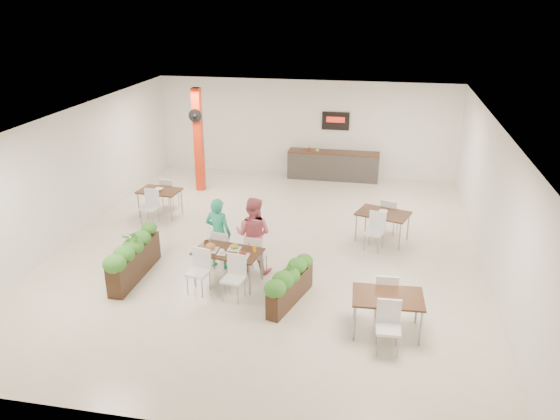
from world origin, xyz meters
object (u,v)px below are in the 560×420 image
object	(u,v)px
planter_left	(134,255)
planter_right	(290,281)
service_counter	(333,165)
diner_woman	(253,235)
diner_man	(218,233)
red_column	(198,139)
side_table_a	(160,194)
side_table_c	(388,302)
main_table	(227,256)
side_table_b	(383,217)

from	to	relation	value
planter_left	planter_right	world-z (taller)	planter_left
service_counter	diner_woman	distance (m)	6.92
diner_man	red_column	bearing A→B (deg)	-57.46
diner_man	planter_right	world-z (taller)	diner_man
side_table_a	planter_left	bearing A→B (deg)	-70.34
red_column	planter_right	distance (m)	7.42
red_column	side_table_a	size ratio (longest dim) A/B	1.93
red_column	side_table_c	xyz separation A→B (m)	(5.84, -6.86, -1.01)
planter_right	side_table_a	xyz separation A→B (m)	(-4.35, 3.89, 0.15)
red_column	main_table	bearing A→B (deg)	-66.05
red_column	main_table	xyz separation A→B (m)	(2.49, -5.61, -1.01)
planter_left	planter_right	size ratio (longest dim) A/B	1.28
diner_man	side_table_a	xyz separation A→B (m)	(-2.51, 2.68, -0.21)
main_table	planter_right	xyz separation A→B (m)	(1.45, -0.57, -0.16)
red_column	service_counter	world-z (taller)	red_column
main_table	diner_man	bearing A→B (deg)	120.82
side_table_c	diner_man	bearing A→B (deg)	150.26
main_table	side_table_b	xyz separation A→B (m)	(3.20, 2.79, -0.00)
diner_woman	side_table_b	bearing A→B (deg)	-132.96
planter_right	service_counter	bearing A→B (deg)	89.61
diner_man	planter_left	xyz separation A→B (m)	(-1.67, -0.80, -0.30)
service_counter	diner_man	bearing A→B (deg)	-105.53
planter_left	side_table_a	world-z (taller)	planter_left
diner_woman	red_column	bearing A→B (deg)	-50.09
red_column	diner_woman	xyz separation A→B (m)	(2.90, -4.96, -0.78)
main_table	side_table_b	world-z (taller)	same
planter_left	side_table_b	distance (m)	6.03
side_table_b	side_table_c	size ratio (longest dim) A/B	1.02
main_table	planter_right	distance (m)	1.57
side_table_a	planter_right	bearing A→B (deg)	-35.73
side_table_b	red_column	bearing A→B (deg)	171.16
diner_man	side_table_a	distance (m)	3.68
service_counter	main_table	distance (m)	7.63
service_counter	side_table_a	size ratio (longest dim) A/B	1.81
side_table_a	side_table_c	size ratio (longest dim) A/B	1.01
red_column	diner_woman	distance (m)	5.80
service_counter	diner_man	xyz separation A→B (m)	(-1.90, -6.82, 0.34)
planter_right	side_table_a	bearing A→B (deg)	138.18
diner_woman	planter_left	bearing A→B (deg)	27.50
diner_woman	diner_man	bearing A→B (deg)	9.57
planter_right	side_table_c	size ratio (longest dim) A/B	1.00
red_column	side_table_b	world-z (taller)	red_column
red_column	side_table_a	xyz separation A→B (m)	(-0.41, -2.28, -1.02)
diner_man	planter_right	bearing A→B (deg)	156.08
side_table_a	side_table_c	distance (m)	7.75
service_counter	side_table_b	size ratio (longest dim) A/B	1.79
side_table_b	planter_left	bearing A→B (deg)	-133.33
planter_left	planter_right	bearing A→B (deg)	-6.79
planter_left	planter_right	xyz separation A→B (m)	(3.51, -0.42, -0.05)
side_table_b	side_table_c	world-z (taller)	same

